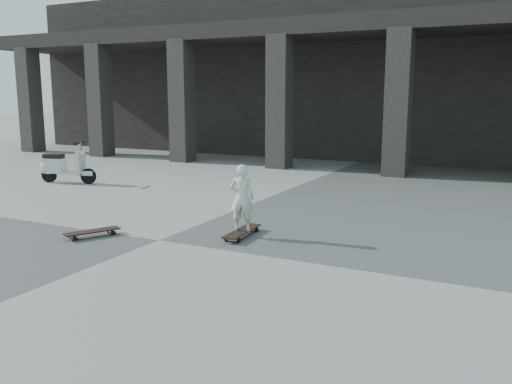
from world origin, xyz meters
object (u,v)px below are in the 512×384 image
at_px(longboard, 242,232).
at_px(skateboard_spare, 92,232).
at_px(scooter, 59,166).
at_px(child, 242,198).

xyz_separation_m(longboard, skateboard_spare, (-2.14, -1.10, -0.00)).
bearing_deg(skateboard_spare, scooter, 78.87).
relative_size(longboard, child, 0.97).
xyz_separation_m(skateboard_spare, scooter, (-4.60, 3.68, 0.34)).
relative_size(skateboard_spare, child, 0.82).
bearing_deg(skateboard_spare, child, -35.19).
bearing_deg(longboard, child, 86.43).
relative_size(skateboard_spare, scooter, 0.59).
bearing_deg(longboard, scooter, 65.51).
distance_m(longboard, skateboard_spare, 2.41).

